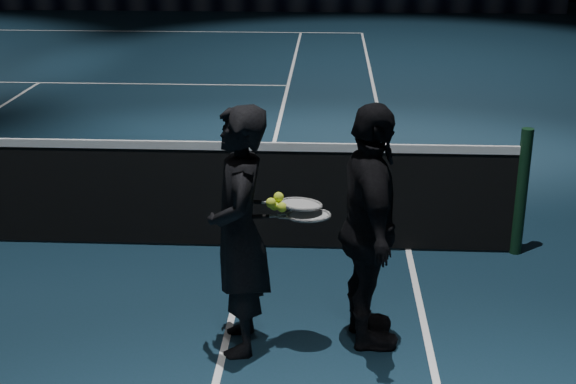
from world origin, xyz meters
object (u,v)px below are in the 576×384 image
(player_b, at_px, (370,228))
(racket_lower, at_px, (309,215))
(tennis_balls, at_px, (278,204))
(racket_upper, at_px, (300,204))
(player_a, at_px, (239,232))

(player_b, height_order, racket_lower, player_b)
(racket_lower, bearing_deg, player_b, 0.00)
(tennis_balls, bearing_deg, player_b, 6.69)
(player_b, xyz_separation_m, racket_upper, (-0.45, -0.02, 0.17))
(player_b, height_order, tennis_balls, player_b)
(player_a, height_order, player_b, same)
(racket_upper, bearing_deg, player_a, -178.29)
(racket_upper, distance_m, tennis_balls, 0.15)
(tennis_balls, bearing_deg, racket_upper, 20.75)
(player_a, xyz_separation_m, racket_lower, (0.45, 0.06, 0.10))
(racket_upper, xyz_separation_m, tennis_balls, (-0.14, -0.05, 0.02))
(racket_lower, bearing_deg, player_a, 180.00)
(racket_lower, xyz_separation_m, tennis_balls, (-0.19, -0.02, 0.08))
(player_b, bearing_deg, tennis_balls, 89.36)
(player_a, height_order, racket_upper, player_a)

